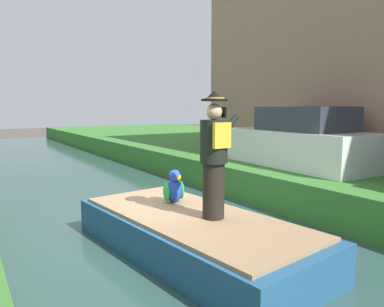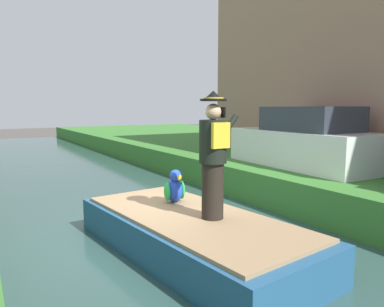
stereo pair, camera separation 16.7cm
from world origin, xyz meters
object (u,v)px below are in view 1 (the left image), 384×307
person_pirate (214,156)px  boat (192,234)px  parrot_plush (174,188)px  parked_car_white (299,141)px

person_pirate → boat: bearing=122.0°
person_pirate → parrot_plush: person_pirate is taller
boat → parked_car_white: 4.85m
person_pirate → parked_car_white: person_pirate is taller
parrot_plush → parked_car_white: bearing=13.2°
boat → parked_car_white: bearing=22.1°
person_pirate → parked_car_white: bearing=28.2°
boat → person_pirate: person_pirate is taller
parrot_plush → parked_car_white: (4.26, 1.00, 0.53)m
boat → person_pirate: (0.18, -0.31, 1.23)m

